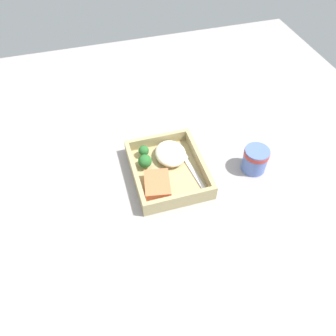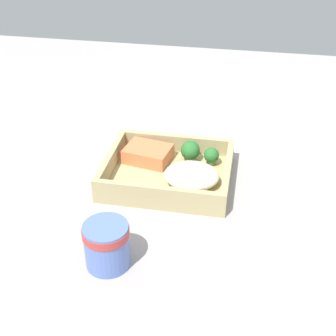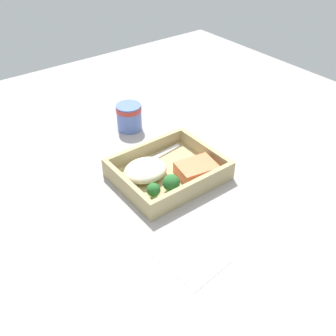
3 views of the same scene
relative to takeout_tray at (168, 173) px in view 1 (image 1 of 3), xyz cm
name	(u,v)px [view 1 (image 1 of 3)]	position (x,y,z in cm)	size (l,w,h in cm)	color
ground_plane	(168,176)	(0.00, 0.00, -1.60)	(160.00, 160.00, 2.00)	#9C9493
takeout_tray	(168,173)	(0.00, 0.00, 0.00)	(24.38, 20.20, 1.20)	tan
tray_rim	(168,167)	(0.00, 0.00, 2.38)	(24.38, 20.20, 3.57)	tan
salmon_fillet	(157,185)	(-5.04, 4.52, 2.08)	(9.04, 6.80, 2.96)	#F07144
mashed_potatoes	(170,153)	(4.98, -2.21, 2.42)	(10.52, 9.04, 3.64)	beige
broccoli_floret_1	(145,161)	(3.51, 5.85, 2.99)	(3.92, 3.92, 4.44)	#80A961
broccoli_floret_2	(144,151)	(7.92, 5.17, 2.74)	(3.10, 3.10, 3.78)	#7D9C5C
fork	(190,167)	(-0.46, -6.64, 0.82)	(15.88, 3.60, 0.44)	silver
paper_cup	(255,159)	(-4.84, -24.58, 3.58)	(7.19, 7.19, 7.50)	#536DB8
receipt_slip	(88,160)	(11.77, 21.60, -0.48)	(9.99, 13.85, 0.24)	white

